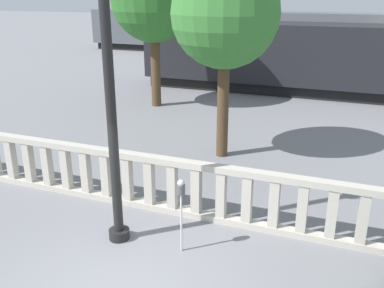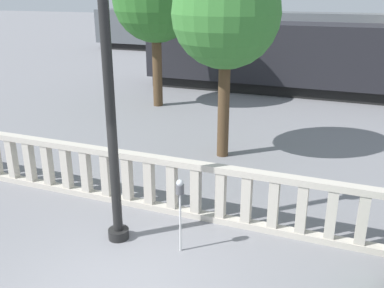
# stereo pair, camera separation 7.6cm
# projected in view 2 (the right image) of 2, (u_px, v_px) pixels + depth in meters

# --- Properties ---
(balustrade) EXTENTS (16.02, 0.24, 1.32)m
(balustrade) POSITION_uv_depth(u_px,v_px,m) (184.00, 188.00, 9.43)
(balustrade) COLOR #BCB5A8
(balustrade) RESTS_ON ground
(lamppost) EXTENTS (0.42, 0.42, 6.21)m
(lamppost) POSITION_uv_depth(u_px,v_px,m) (108.00, 80.00, 7.64)
(lamppost) COLOR black
(lamppost) RESTS_ON ground
(parking_meter) EXTENTS (0.16, 0.16, 1.51)m
(parking_meter) POSITION_uv_depth(u_px,v_px,m) (180.00, 195.00, 7.92)
(parking_meter) COLOR silver
(parking_meter) RESTS_ON ground
(train_near) EXTENTS (18.61, 2.83, 3.90)m
(train_near) POSITION_uv_depth(u_px,v_px,m) (343.00, 59.00, 19.78)
(train_near) COLOR black
(train_near) RESTS_ON ground
(train_far) EXTENTS (28.55, 2.64, 3.84)m
(train_far) POSITION_uv_depth(u_px,v_px,m) (269.00, 33.00, 32.22)
(train_far) COLOR black
(train_far) RESTS_ON ground
(tree_left) EXTENTS (3.48, 3.48, 6.18)m
(tree_left) POSITION_uv_depth(u_px,v_px,m) (155.00, 0.00, 17.29)
(tree_left) COLOR #4C3823
(tree_left) RESTS_ON ground
(tree_right) EXTENTS (3.03, 3.03, 5.69)m
(tree_right) POSITION_uv_depth(u_px,v_px,m) (226.00, 15.00, 11.71)
(tree_right) COLOR #4C3823
(tree_right) RESTS_ON ground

